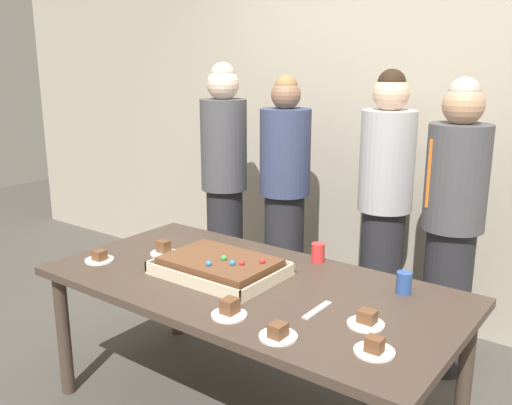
# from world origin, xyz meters

# --- Properties ---
(interior_back_panel) EXTENTS (8.00, 0.12, 3.00)m
(interior_back_panel) POSITION_xyz_m (0.00, 1.60, 1.50)
(interior_back_panel) COLOR #B2A893
(interior_back_panel) RESTS_ON ground_plane
(party_table) EXTENTS (2.00, 1.00, 0.73)m
(party_table) POSITION_xyz_m (0.00, 0.00, 0.66)
(party_table) COLOR #47382D
(party_table) RESTS_ON ground_plane
(sheet_cake) EXTENTS (0.60, 0.44, 0.11)m
(sheet_cake) POSITION_xyz_m (-0.17, -0.01, 0.77)
(sheet_cake) COLOR beige
(sheet_cake) RESTS_ON party_table
(plated_slice_near_left) EXTENTS (0.15, 0.15, 0.06)m
(plated_slice_near_left) POSITION_xyz_m (0.65, -0.08, 0.75)
(plated_slice_near_left) COLOR white
(plated_slice_near_left) RESTS_ON party_table
(plated_slice_near_right) EXTENTS (0.15, 0.15, 0.06)m
(plated_slice_near_right) POSITION_xyz_m (0.77, -0.26, 0.75)
(plated_slice_near_right) COLOR white
(plated_slice_near_right) RESTS_ON party_table
(plated_slice_far_left) EXTENTS (0.15, 0.15, 0.06)m
(plated_slice_far_left) POSITION_xyz_m (0.43, -0.38, 0.75)
(plated_slice_far_left) COLOR white
(plated_slice_far_left) RESTS_ON party_table
(plated_slice_far_right) EXTENTS (0.15, 0.15, 0.06)m
(plated_slice_far_right) POSITION_xyz_m (-0.80, -0.25, 0.75)
(plated_slice_far_right) COLOR white
(plated_slice_far_right) RESTS_ON party_table
(plated_slice_center_front) EXTENTS (0.15, 0.15, 0.07)m
(plated_slice_center_front) POSITION_xyz_m (-0.61, 0.04, 0.75)
(plated_slice_center_front) COLOR white
(plated_slice_center_front) RESTS_ON party_table
(plated_slice_center_back) EXTENTS (0.15, 0.15, 0.07)m
(plated_slice_center_back) POSITION_xyz_m (0.15, -0.34, 0.75)
(plated_slice_center_back) COLOR white
(plated_slice_center_back) RESTS_ON party_table
(drink_cup_nearest) EXTENTS (0.07, 0.07, 0.10)m
(drink_cup_nearest) POSITION_xyz_m (0.12, 0.43, 0.78)
(drink_cup_nearest) COLOR red
(drink_cup_nearest) RESTS_ON party_table
(drink_cup_middle) EXTENTS (0.07, 0.07, 0.10)m
(drink_cup_middle) POSITION_xyz_m (0.64, 0.31, 0.78)
(drink_cup_middle) COLOR #2D5199
(drink_cup_middle) RESTS_ON party_table
(cake_server_utensil) EXTENTS (0.03, 0.20, 0.01)m
(cake_server_utensil) POSITION_xyz_m (0.42, -0.08, 0.73)
(cake_server_utensil) COLOR silver
(cake_server_utensil) RESTS_ON party_table
(person_serving_front) EXTENTS (0.33, 0.33, 1.67)m
(person_serving_front) POSITION_xyz_m (-0.48, 1.01, 0.87)
(person_serving_front) COLOR #28282D
(person_serving_front) RESTS_ON ground_plane
(person_green_shirt_behind) EXTENTS (0.33, 0.33, 1.68)m
(person_green_shirt_behind) POSITION_xyz_m (0.62, 1.03, 0.88)
(person_green_shirt_behind) COLOR #28282D
(person_green_shirt_behind) RESTS_ON ground_plane
(person_striped_tie_right) EXTENTS (0.34, 0.34, 1.71)m
(person_striped_tie_right) POSITION_xyz_m (0.15, 1.21, 0.90)
(person_striped_tie_right) COLOR #28282D
(person_striped_tie_right) RESTS_ON ground_plane
(person_far_right_suit) EXTENTS (0.32, 0.32, 1.75)m
(person_far_right_suit) POSITION_xyz_m (-0.93, 0.93, 0.93)
(person_far_right_suit) COLOR #28282D
(person_far_right_suit) RESTS_ON ground_plane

